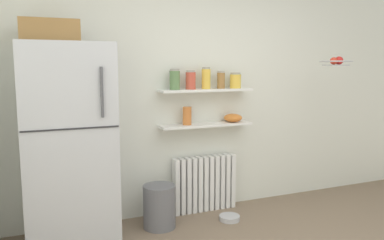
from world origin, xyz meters
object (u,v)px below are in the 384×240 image
object	(u,v)px
storage_jar_0	(175,80)
storage_jar_3	(221,80)
refrigerator	(67,142)
storage_jar_4	(235,81)
radiator	(204,183)
trash_bin	(159,206)
pet_food_bowl	(229,218)
vase	(187,116)
storage_jar_2	(206,78)
shelf_bowl	(233,118)
storage_jar_1	(191,80)
hanging_fruit_basket	(336,62)

from	to	relation	value
storage_jar_0	storage_jar_3	size ratio (longest dim) A/B	1.12
refrigerator	storage_jar_4	bearing A→B (deg)	7.38
radiator	storage_jar_4	bearing A→B (deg)	-4.95
trash_bin	pet_food_bowl	size ratio (longest dim) A/B	2.00
vase	trash_bin	world-z (taller)	vase
trash_bin	pet_food_bowl	xyz separation A→B (m)	(0.71, -0.11, -0.19)
storage_jar_2	vase	distance (m)	0.44
storage_jar_3	pet_food_bowl	distance (m)	1.43
storage_jar_3	shelf_bowl	distance (m)	0.44
storage_jar_1	storage_jar_3	size ratio (longest dim) A/B	1.04
refrigerator	shelf_bowl	xyz separation A→B (m)	(1.74, 0.23, 0.09)
vase	shelf_bowl	world-z (taller)	vase
vase	trash_bin	bearing A→B (deg)	-150.08
refrigerator	storage_jar_1	world-z (taller)	refrigerator
radiator	storage_jar_2	bearing A→B (deg)	-90.00
storage_jar_4	storage_jar_1	bearing A→B (deg)	180.00
shelf_bowl	radiator	bearing A→B (deg)	174.69
refrigerator	pet_food_bowl	world-z (taller)	refrigerator
storage_jar_2	storage_jar_3	xyz separation A→B (m)	(0.17, -0.00, -0.02)
storage_jar_0	storage_jar_4	distance (m)	0.69
storage_jar_1	hanging_fruit_basket	xyz separation A→B (m)	(1.48, -0.44, 0.18)
storage_jar_4	shelf_bowl	size ratio (longest dim) A/B	0.85
refrigerator	storage_jar_2	distance (m)	1.53
refrigerator	radiator	world-z (taller)	refrigerator
storage_jar_1	pet_food_bowl	size ratio (longest dim) A/B	0.92
vase	shelf_bowl	distance (m)	0.54
vase	trash_bin	xyz separation A→B (m)	(-0.38, -0.22, -0.84)
vase	radiator	bearing A→B (deg)	8.00
radiator	vase	bearing A→B (deg)	-172.00
pet_food_bowl	hanging_fruit_basket	world-z (taller)	hanging_fruit_basket
storage_jar_4	shelf_bowl	xyz separation A→B (m)	(-0.02, 0.00, -0.40)
storage_jar_2	hanging_fruit_basket	distance (m)	1.39
storage_jar_1	trash_bin	size ratio (longest dim) A/B	0.46
storage_jar_3	hanging_fruit_basket	xyz separation A→B (m)	(1.14, -0.44, 0.19)
storage_jar_3	shelf_bowl	xyz separation A→B (m)	(0.15, 0.00, -0.41)
storage_jar_4	vase	distance (m)	0.66
storage_jar_1	storage_jar_3	distance (m)	0.35
hanging_fruit_basket	storage_jar_1	bearing A→B (deg)	163.44
storage_jar_4	vase	world-z (taller)	storage_jar_4
hanging_fruit_basket	storage_jar_4	bearing A→B (deg)	155.41
storage_jar_0	hanging_fruit_basket	distance (m)	1.72
storage_jar_3	vase	xyz separation A→B (m)	(-0.39, 0.00, -0.36)
storage_jar_1	refrigerator	bearing A→B (deg)	-169.60
storage_jar_2	pet_food_bowl	distance (m)	1.45
refrigerator	pet_food_bowl	xyz separation A→B (m)	(1.54, -0.10, -0.89)
storage_jar_1	trash_bin	distance (m)	1.30
storage_jar_4	storage_jar_3	bearing A→B (deg)	180.00
shelf_bowl	pet_food_bowl	distance (m)	1.05
storage_jar_3	shelf_bowl	size ratio (longest dim) A/B	0.94
vase	hanging_fruit_basket	xyz separation A→B (m)	(1.52, -0.44, 0.55)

